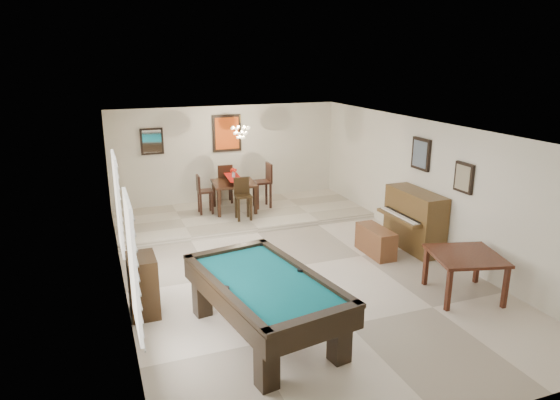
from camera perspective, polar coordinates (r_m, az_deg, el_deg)
ground_plane at (r=9.48m, az=1.30°, el=-7.70°), size 6.00×9.00×0.02m
wall_back at (r=13.19m, az=-6.06°, el=5.05°), size 6.00×0.04×2.60m
wall_front at (r=5.44m, az=19.99°, el=-12.59°), size 6.00×0.04×2.60m
wall_left at (r=8.42m, az=-17.93°, el=-2.11°), size 0.04×9.00×2.60m
wall_right at (r=10.50m, az=16.71°, el=1.56°), size 0.04×9.00×2.60m
ceiling at (r=8.76m, az=1.41°, el=8.12°), size 6.00×9.00×0.04m
dining_step at (r=12.33m, az=-4.39°, el=-1.65°), size 6.00×2.50×0.12m
window_left_front at (r=6.32m, az=-16.49°, el=-7.14°), size 0.06×1.00×1.70m
window_left_rear at (r=8.96m, az=-18.04°, el=-0.35°), size 0.06×1.00×1.70m
pool_table at (r=7.14m, az=-1.73°, el=-12.25°), size 1.81×2.77×0.86m
square_table at (r=8.80m, az=20.27°, el=-8.04°), size 1.30×1.30×0.73m
upright_piano at (r=10.45m, az=14.49°, el=-2.30°), size 0.81×1.45×1.21m
piano_bench at (r=10.14m, az=10.87°, el=-4.64°), size 0.38×0.99×0.55m
apothecary_chest at (r=7.96m, az=-15.38°, el=-9.39°), size 0.42×0.63×0.94m
dining_table at (r=12.36m, az=-5.28°, el=0.69°), size 1.11×1.11×0.84m
flower_vase at (r=12.23m, az=-5.34°, el=3.13°), size 0.17×0.17×0.24m
dining_chair_south at (r=11.64m, az=-4.23°, el=0.09°), size 0.38×0.38×0.98m
dining_chair_north at (r=13.06m, az=-6.34°, el=1.93°), size 0.42×0.42×1.03m
dining_chair_west at (r=12.21m, az=-8.54°, el=0.66°), size 0.37×0.37×0.95m
dining_chair_east at (r=12.55m, az=-2.07°, el=1.67°), size 0.42×0.42×1.13m
chandelier at (r=11.81m, az=-4.54°, el=8.21°), size 0.44×0.44×0.60m
back_painting at (r=13.05m, az=-6.10°, el=7.60°), size 0.75×0.06×0.95m
back_mirror at (r=12.72m, az=-14.43°, el=6.51°), size 0.55×0.06×0.65m
right_picture_upper at (r=10.58m, az=15.82°, el=5.07°), size 0.06×0.55×0.65m
right_picture_lower at (r=9.64m, az=20.27°, el=2.41°), size 0.06×0.45×0.55m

